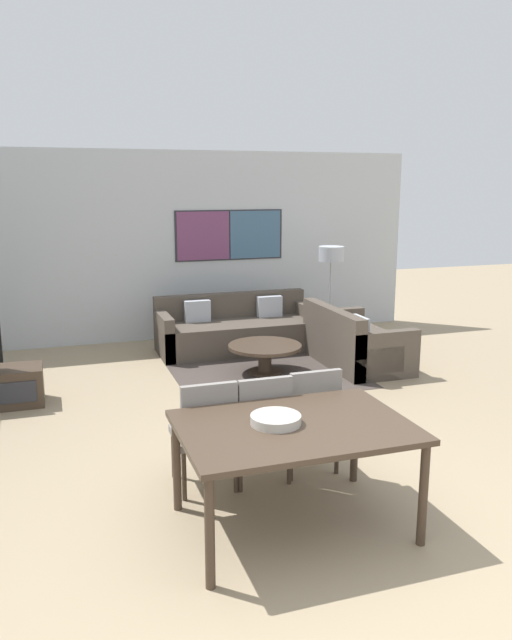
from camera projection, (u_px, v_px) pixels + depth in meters
name	position (u px, v px, depth m)	size (l,w,h in m)	color
ground_plane	(352.00, 569.00, 3.82)	(24.00, 24.00, 0.00)	#9E896B
wall_back	(166.00, 246.00, 9.27)	(7.91, 0.09, 2.80)	silver
area_rug	(265.00, 373.00, 7.78)	(2.23, 1.98, 0.01)	#473D38
sofa_main	(236.00, 331.00, 8.87)	(2.24, 0.88, 0.77)	#51473D
sofa_side	(352.00, 345.00, 8.10)	(0.88, 1.56, 0.77)	#51473D
coffee_table	(265.00, 352.00, 7.73)	(0.91, 0.91, 0.37)	#423326
dining_table	(294.00, 434.00, 4.17)	(1.54, 1.07, 0.75)	#423326
dining_chair_left	(206.00, 429.00, 4.73)	(0.46, 0.46, 0.89)	gray
dining_chair_centre	(260.00, 422.00, 4.86)	(0.46, 0.46, 0.89)	gray
dining_chair_right	(309.00, 414.00, 5.04)	(0.46, 0.46, 0.89)	gray
fruit_bowl	(276.00, 419.00, 4.15)	(0.34, 0.34, 0.06)	#B7B2A8
floor_lamp	(331.00, 260.00, 9.20)	(0.37, 0.37, 1.42)	#2D2D33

